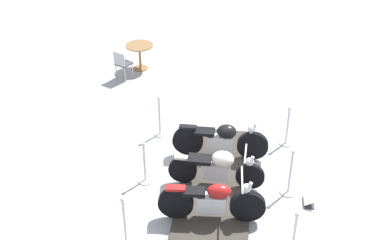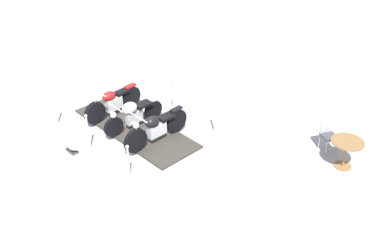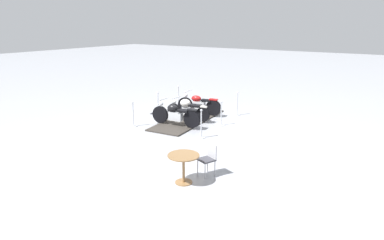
% 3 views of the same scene
% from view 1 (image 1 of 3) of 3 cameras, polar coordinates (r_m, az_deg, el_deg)
% --- Properties ---
extents(ground_plane, '(80.00, 80.00, 0.00)m').
position_cam_1_polar(ground_plane, '(11.21, 2.66, -7.41)').
color(ground_plane, '#A8AAB2').
extents(display_platform, '(1.88, 4.40, 0.06)m').
position_cam_1_polar(display_platform, '(11.19, 2.66, -7.30)').
color(display_platform, '#38332D').
rests_on(display_platform, ground_plane).
extents(motorcycle_maroon, '(2.12, 0.79, 1.03)m').
position_cam_1_polar(motorcycle_maroon, '(10.10, 2.35, -9.02)').
color(motorcycle_maroon, black).
rests_on(motorcycle_maroon, display_platform).
extents(motorcycle_cream, '(2.07, 0.66, 0.91)m').
position_cam_1_polar(motorcycle_cream, '(10.87, 2.94, -5.27)').
color(motorcycle_cream, black).
rests_on(motorcycle_cream, display_platform).
extents(motorcycle_black, '(2.22, 0.73, 1.05)m').
position_cam_1_polar(motorcycle_black, '(11.71, 3.31, -2.19)').
color(motorcycle_black, black).
rests_on(motorcycle_black, display_platform).
extents(stanchion_left_rear, '(0.30, 0.30, 1.10)m').
position_cam_1_polar(stanchion_left_rear, '(12.60, -3.64, -0.15)').
color(stanchion_left_rear, silver).
rests_on(stanchion_left_rear, ground_plane).
extents(stanchion_right_mid, '(0.36, 0.36, 1.13)m').
position_cam_1_polar(stanchion_right_mid, '(11.03, 10.84, -6.60)').
color(stanchion_right_mid, silver).
rests_on(stanchion_right_mid, ground_plane).
extents(stanchion_left_front, '(0.29, 0.29, 1.10)m').
position_cam_1_polar(stanchion_left_front, '(9.83, -7.51, -11.68)').
color(stanchion_left_front, silver).
rests_on(stanchion_left_front, ground_plane).
extents(stanchion_left_mid, '(0.35, 0.35, 1.04)m').
position_cam_1_polar(stanchion_left_mid, '(11.20, -5.30, -5.51)').
color(stanchion_left_mid, silver).
rests_on(stanchion_left_mid, ground_plane).
extents(stanchion_right_rear, '(0.33, 0.33, 1.04)m').
position_cam_1_polar(stanchion_right_rear, '(12.49, 10.56, -1.36)').
color(stanchion_right_rear, silver).
rests_on(stanchion_right_rear, ground_plane).
extents(info_placard, '(0.25, 0.43, 0.20)m').
position_cam_1_polar(info_placard, '(11.04, 12.95, -8.75)').
color(info_placard, '#333338').
rests_on(info_placard, ground_plane).
extents(cafe_table, '(0.84, 0.84, 0.79)m').
position_cam_1_polar(cafe_table, '(15.71, -5.88, 7.70)').
color(cafe_table, olive).
rests_on(cafe_table, ground_plane).
extents(cafe_chair_near_table, '(0.52, 0.52, 0.90)m').
position_cam_1_polar(cafe_chair_near_table, '(15.19, -7.82, 6.34)').
color(cafe_chair_near_table, '#B7B7BC').
rests_on(cafe_chair_near_table, ground_plane).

